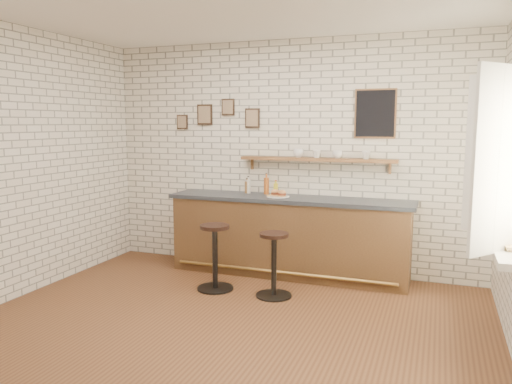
{
  "coord_description": "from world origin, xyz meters",
  "views": [
    {
      "loc": [
        1.86,
        -4.28,
        1.94
      ],
      "look_at": [
        -0.05,
        0.9,
        1.17
      ],
      "focal_mm": 35.0,
      "sensor_mm": 36.0,
      "label": 1
    }
  ],
  "objects_px": {
    "book_upper": "(503,245)",
    "book_lower": "(503,247)",
    "bitters_bottle_white": "(248,186)",
    "bar_stool_left": "(215,255)",
    "bar_counter": "(289,236)",
    "sandwich_plate": "(278,196)",
    "bitters_bottle_brown": "(247,187)",
    "bar_stool_right": "(274,263)",
    "bitters_bottle_amber": "(266,186)",
    "shelf_cup_b": "(317,154)",
    "shelf_cup_c": "(337,154)",
    "shelf_cup_a": "(299,153)",
    "ciabatta_sandwich": "(279,193)",
    "condiment_bottle_yellow": "(276,189)",
    "shelf_cup_d": "(366,155)"
  },
  "relations": [
    {
      "from": "bar_counter",
      "to": "bitters_bottle_amber",
      "type": "distance_m",
      "value": 0.73
    },
    {
      "from": "bitters_bottle_white",
      "to": "bar_stool_right",
      "type": "relative_size",
      "value": 0.31
    },
    {
      "from": "shelf_cup_c",
      "to": "shelf_cup_d",
      "type": "bearing_deg",
      "value": -84.77
    },
    {
      "from": "shelf_cup_c",
      "to": "ciabatta_sandwich",
      "type": "bearing_deg",
      "value": 113.46
    },
    {
      "from": "condiment_bottle_yellow",
      "to": "shelf_cup_b",
      "type": "height_order",
      "value": "shelf_cup_b"
    },
    {
      "from": "bitters_bottle_brown",
      "to": "shelf_cup_c",
      "type": "bearing_deg",
      "value": 2.52
    },
    {
      "from": "ciabatta_sandwich",
      "to": "condiment_bottle_yellow",
      "type": "distance_m",
      "value": 0.2
    },
    {
      "from": "bitters_bottle_white",
      "to": "bar_stool_right",
      "type": "distance_m",
      "value": 1.4
    },
    {
      "from": "bitters_bottle_amber",
      "to": "bitters_bottle_brown",
      "type": "bearing_deg",
      "value": 180.0
    },
    {
      "from": "sandwich_plate",
      "to": "bitters_bottle_amber",
      "type": "xyz_separation_m",
      "value": [
        -0.22,
        0.18,
        0.11
      ]
    },
    {
      "from": "sandwich_plate",
      "to": "book_upper",
      "type": "relative_size",
      "value": 1.17
    },
    {
      "from": "book_upper",
      "to": "book_lower",
      "type": "bearing_deg",
      "value": -94.53
    },
    {
      "from": "shelf_cup_b",
      "to": "book_lower",
      "type": "bearing_deg",
      "value": -101.64
    },
    {
      "from": "bitters_bottle_amber",
      "to": "bar_counter",
      "type": "bearing_deg",
      "value": -22.84
    },
    {
      "from": "ciabatta_sandwich",
      "to": "bar_counter",
      "type": "bearing_deg",
      "value": 12.23
    },
    {
      "from": "bar_counter",
      "to": "bitters_bottle_white",
      "type": "bearing_deg",
      "value": 166.24
    },
    {
      "from": "bitters_bottle_brown",
      "to": "shelf_cup_d",
      "type": "xyz_separation_m",
      "value": [
        1.54,
        0.05,
        0.46
      ]
    },
    {
      "from": "condiment_bottle_yellow",
      "to": "sandwich_plate",
      "type": "bearing_deg",
      "value": -63.78
    },
    {
      "from": "bitters_bottle_brown",
      "to": "bar_stool_right",
      "type": "bearing_deg",
      "value": -54.43
    },
    {
      "from": "bar_stool_right",
      "to": "book_upper",
      "type": "relative_size",
      "value": 3.04
    },
    {
      "from": "bar_counter",
      "to": "shelf_cup_b",
      "type": "bearing_deg",
      "value": 33.59
    },
    {
      "from": "sandwich_plate",
      "to": "bar_stool_left",
      "type": "bearing_deg",
      "value": -121.79
    },
    {
      "from": "sandwich_plate",
      "to": "ciabatta_sandwich",
      "type": "xyz_separation_m",
      "value": [
        0.01,
        0.0,
        0.04
      ]
    },
    {
      "from": "bitters_bottle_amber",
      "to": "shelf_cup_b",
      "type": "relative_size",
      "value": 2.59
    },
    {
      "from": "bar_counter",
      "to": "book_upper",
      "type": "xyz_separation_m",
      "value": [
        2.28,
        -1.59,
        0.45
      ]
    },
    {
      "from": "bar_stool_left",
      "to": "shelf_cup_b",
      "type": "relative_size",
      "value": 7.15
    },
    {
      "from": "ciabatta_sandwich",
      "to": "shelf_cup_a",
      "type": "xyz_separation_m",
      "value": [
        0.19,
        0.23,
        0.49
      ]
    },
    {
      "from": "ciabatta_sandwich",
      "to": "shelf_cup_c",
      "type": "relative_size",
      "value": 1.98
    },
    {
      "from": "sandwich_plate",
      "to": "ciabatta_sandwich",
      "type": "height_order",
      "value": "ciabatta_sandwich"
    },
    {
      "from": "bar_counter",
      "to": "sandwich_plate",
      "type": "bearing_deg",
      "value": -168.64
    },
    {
      "from": "shelf_cup_a",
      "to": "shelf_cup_c",
      "type": "bearing_deg",
      "value": -12.17
    },
    {
      "from": "bitters_bottle_white",
      "to": "bar_stool_left",
      "type": "relative_size",
      "value": 0.3
    },
    {
      "from": "bar_stool_right",
      "to": "bitters_bottle_brown",
      "type": "bearing_deg",
      "value": 125.57
    },
    {
      "from": "bar_counter",
      "to": "ciabatta_sandwich",
      "type": "xyz_separation_m",
      "value": [
        -0.13,
        -0.03,
        0.55
      ]
    },
    {
      "from": "bitters_bottle_amber",
      "to": "book_lower",
      "type": "xyz_separation_m",
      "value": [
        2.63,
        -1.75,
        -0.18
      ]
    },
    {
      "from": "bitters_bottle_brown",
      "to": "sandwich_plate",
      "type": "bearing_deg",
      "value": -19.81
    },
    {
      "from": "bar_stool_right",
      "to": "book_lower",
      "type": "bearing_deg",
      "value": -19.03
    },
    {
      "from": "bar_counter",
      "to": "condiment_bottle_yellow",
      "type": "bearing_deg",
      "value": 146.36
    },
    {
      "from": "bar_counter",
      "to": "shelf_cup_a",
      "type": "distance_m",
      "value": 1.07
    },
    {
      "from": "sandwich_plate",
      "to": "bar_counter",
      "type": "bearing_deg",
      "value": 11.36
    },
    {
      "from": "bar_counter",
      "to": "bar_stool_right",
      "type": "height_order",
      "value": "bar_counter"
    },
    {
      "from": "shelf_cup_c",
      "to": "book_lower",
      "type": "distance_m",
      "value": 2.56
    },
    {
      "from": "bitters_bottle_white",
      "to": "shelf_cup_d",
      "type": "height_order",
      "value": "shelf_cup_d"
    },
    {
      "from": "bar_stool_left",
      "to": "shelf_cup_c",
      "type": "bearing_deg",
      "value": 40.82
    },
    {
      "from": "bitters_bottle_brown",
      "to": "book_lower",
      "type": "xyz_separation_m",
      "value": [
        2.91,
        -1.75,
        -0.15
      ]
    },
    {
      "from": "bitters_bottle_brown",
      "to": "bitters_bottle_white",
      "type": "xyz_separation_m",
      "value": [
        0.02,
        0.0,
        0.01
      ]
    },
    {
      "from": "bitters_bottle_brown",
      "to": "bitters_bottle_white",
      "type": "bearing_deg",
      "value": 0.0
    },
    {
      "from": "bar_counter",
      "to": "bar_stool_left",
      "type": "bearing_deg",
      "value": -127.29
    },
    {
      "from": "book_upper",
      "to": "bitters_bottle_brown",
      "type": "bearing_deg",
      "value": 144.56
    },
    {
      "from": "shelf_cup_a",
      "to": "ciabatta_sandwich",
      "type": "bearing_deg",
      "value": -142.04
    }
  ]
}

